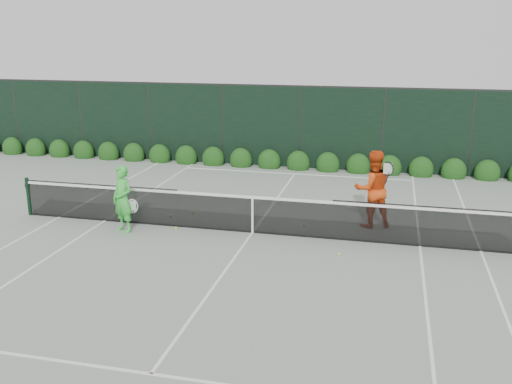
# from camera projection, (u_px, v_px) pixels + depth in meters

# --- Properties ---
(ground) EXTENTS (80.00, 80.00, 0.00)m
(ground) POSITION_uv_depth(u_px,v_px,m) (253.00, 233.00, 14.51)
(ground) COLOR gray
(ground) RESTS_ON ground
(tennis_net) EXTENTS (12.90, 0.10, 1.07)m
(tennis_net) POSITION_uv_depth(u_px,v_px,m) (252.00, 213.00, 14.37)
(tennis_net) COLOR black
(tennis_net) RESTS_ON ground
(player_woman) EXTENTS (0.74, 0.63, 1.72)m
(player_woman) POSITION_uv_depth(u_px,v_px,m) (123.00, 199.00, 14.39)
(player_woman) COLOR green
(player_woman) RESTS_ON ground
(player_man) EXTENTS (1.20, 1.08, 2.03)m
(player_man) POSITION_uv_depth(u_px,v_px,m) (373.00, 189.00, 14.74)
(player_man) COLOR #DC4512
(player_man) RESTS_ON ground
(court_lines) EXTENTS (11.03, 23.83, 0.01)m
(court_lines) POSITION_uv_depth(u_px,v_px,m) (253.00, 233.00, 14.51)
(court_lines) COLOR white
(court_lines) RESTS_ON ground
(windscreen_fence) EXTENTS (32.00, 21.07, 3.06)m
(windscreen_fence) POSITION_uv_depth(u_px,v_px,m) (221.00, 207.00, 11.56)
(windscreen_fence) COLOR black
(windscreen_fence) RESTS_ON ground
(hedge_row) EXTENTS (31.66, 0.65, 0.94)m
(hedge_row) POSITION_uv_depth(u_px,v_px,m) (298.00, 163.00, 21.14)
(hedge_row) COLOR #10340E
(hedge_row) RESTS_ON ground
(tennis_balls) EXTENTS (4.86, 2.18, 0.07)m
(tennis_balls) POSITION_uv_depth(u_px,v_px,m) (233.00, 226.00, 14.88)
(tennis_balls) COLOR #BAED34
(tennis_balls) RESTS_ON ground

